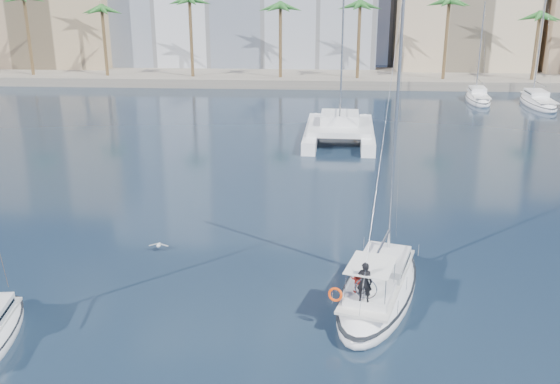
{
  "coord_description": "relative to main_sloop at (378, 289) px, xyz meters",
  "views": [
    {
      "loc": [
        0.9,
        -29.65,
        14.2
      ],
      "look_at": [
        -1.13,
        1.5,
        3.47
      ],
      "focal_mm": 40.0,
      "sensor_mm": 36.0,
      "label": 1
    }
  ],
  "objects": [
    {
      "name": "palm_left",
      "position": [
        -37.79,
        60.42,
        9.79
      ],
      "size": [
        3.6,
        3.6,
        12.3
      ],
      "color": "brown",
      "rests_on": "ground"
    },
    {
      "name": "ground",
      "position": [
        -3.79,
        3.42,
        -0.49
      ],
      "size": [
        160.0,
        160.0,
        0.0
      ],
      "primitive_type": "plane",
      "color": "black",
      "rests_on": "ground"
    },
    {
      "name": "building_tan_left",
      "position": [
        -45.79,
        72.42,
        10.51
      ],
      "size": [
        22.0,
        14.0,
        22.0
      ],
      "primitive_type": "cube",
      "color": "tan",
      "rests_on": "ground"
    },
    {
      "name": "palm_centre",
      "position": [
        -3.79,
        60.42,
        9.79
      ],
      "size": [
        3.6,
        3.6,
        12.3
      ],
      "color": "brown",
      "rests_on": "ground"
    },
    {
      "name": "seagull",
      "position": [
        -11.57,
        4.6,
        -0.15
      ],
      "size": [
        1.09,
        0.47,
        0.2
      ],
      "color": "silver",
      "rests_on": "ground"
    },
    {
      "name": "moored_yacht_a",
      "position": [
        16.21,
        50.42,
        -0.49
      ],
      "size": [
        3.37,
        9.52,
        11.9
      ],
      "primitive_type": null,
      "rotation": [
        0.0,
        0.0,
        -0.07
      ],
      "color": "white",
      "rests_on": "ground"
    },
    {
      "name": "main_sloop",
      "position": [
        0.0,
        0.0,
        0.0
      ],
      "size": [
        5.79,
        10.41,
        14.74
      ],
      "rotation": [
        0.0,
        0.0,
        -0.28
      ],
      "color": "white",
      "rests_on": "ground"
    },
    {
      "name": "catamaran",
      "position": [
        -1.08,
        30.27,
        0.67
      ],
      "size": [
        6.71,
        12.69,
        18.1
      ],
      "rotation": [
        0.0,
        0.0,
        -0.04
      ],
      "color": "white",
      "rests_on": "ground"
    },
    {
      "name": "quay",
      "position": [
        -3.79,
        64.42,
        0.11
      ],
      "size": [
        120.0,
        14.0,
        1.2
      ],
      "primitive_type": "cube",
      "color": "gray",
      "rests_on": "ground"
    },
    {
      "name": "moored_yacht_b",
      "position": [
        22.71,
        48.42,
        -0.49
      ],
      "size": [
        3.32,
        10.83,
        13.72
      ],
      "primitive_type": null,
      "rotation": [
        0.0,
        0.0,
        -0.02
      ],
      "color": "white",
      "rests_on": "ground"
    },
    {
      "name": "building_beige",
      "position": [
        18.21,
        73.42,
        9.51
      ],
      "size": [
        20.0,
        14.0,
        20.0
      ],
      "primitive_type": "cube",
      "color": "#C4AE8C",
      "rests_on": "ground"
    }
  ]
}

